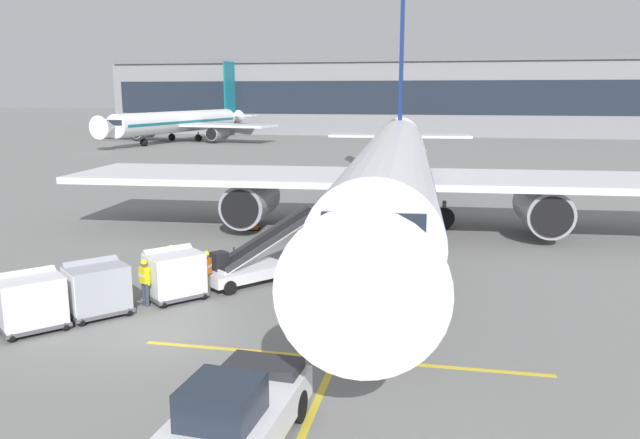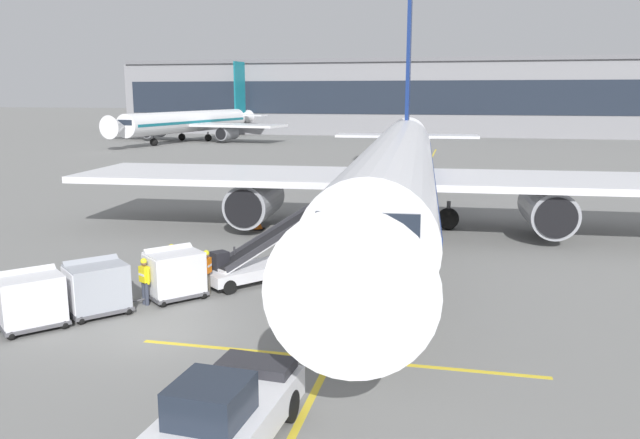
# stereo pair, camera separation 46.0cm
# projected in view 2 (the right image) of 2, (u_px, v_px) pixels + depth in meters

# --- Properties ---
(ground_plane) EXTENTS (600.00, 600.00, 0.00)m
(ground_plane) POSITION_uv_depth(u_px,v_px,m) (159.00, 334.00, 20.13)
(ground_plane) COLOR slate
(parked_airplane) EXTENTS (36.00, 46.02, 15.08)m
(parked_airplane) POSITION_uv_depth(u_px,v_px,m) (397.00, 169.00, 34.59)
(parked_airplane) COLOR white
(parked_airplane) RESTS_ON ground
(belt_loader) EXTENTS (4.34, 4.99, 2.81)m
(belt_loader) POSITION_uv_depth(u_px,v_px,m) (250.00, 263.00, 25.49)
(belt_loader) COLOR silver
(belt_loader) RESTS_ON ground
(baggage_cart_lead) EXTENTS (2.52, 2.59, 1.91)m
(baggage_cart_lead) POSITION_uv_depth(u_px,v_px,m) (174.00, 272.00, 23.52)
(baggage_cart_lead) COLOR #515156
(baggage_cart_lead) RESTS_ON ground
(baggage_cart_second) EXTENTS (2.52, 2.59, 1.91)m
(baggage_cart_second) POSITION_uv_depth(u_px,v_px,m) (96.00, 286.00, 21.83)
(baggage_cart_second) COLOR #515156
(baggage_cart_second) RESTS_ON ground
(baggage_cart_third) EXTENTS (2.52, 2.59, 1.91)m
(baggage_cart_third) POSITION_uv_depth(u_px,v_px,m) (30.00, 299.00, 20.50)
(baggage_cart_third) COLOR #515156
(baggage_cart_third) RESTS_ON ground
(pushback_tug) EXTENTS (2.40, 4.54, 1.83)m
(pushback_tug) POSITION_uv_depth(u_px,v_px,m) (226.00, 412.00, 13.56)
(pushback_tug) COLOR silver
(pushback_tug) RESTS_ON ground
(ground_crew_by_loader) EXTENTS (0.51, 0.40, 1.74)m
(ground_crew_by_loader) POSITION_uv_depth(u_px,v_px,m) (145.00, 278.00, 22.78)
(ground_crew_by_loader) COLOR #333847
(ground_crew_by_loader) RESTS_ON ground
(ground_crew_by_carts) EXTENTS (0.27, 0.57, 1.74)m
(ground_crew_by_carts) POSITION_uv_depth(u_px,v_px,m) (207.00, 269.00, 23.94)
(ground_crew_by_carts) COLOR #514C42
(ground_crew_by_carts) RESTS_ON ground
(ground_crew_marshaller) EXTENTS (0.44, 0.44, 1.74)m
(ground_crew_marshaller) POSITION_uv_depth(u_px,v_px,m) (163.00, 271.00, 23.65)
(ground_crew_marshaller) COLOR #514C42
(ground_crew_marshaller) RESTS_ON ground
(ground_crew_wingwalker) EXTENTS (0.51, 0.39, 1.74)m
(ground_crew_wingwalker) POSITION_uv_depth(u_px,v_px,m) (172.00, 263.00, 24.90)
(ground_crew_wingwalker) COLOR #514C42
(ground_crew_wingwalker) RESTS_ON ground
(safety_cone_engine_keepout) EXTENTS (0.69, 0.69, 0.78)m
(safety_cone_engine_keepout) POSITION_uv_depth(u_px,v_px,m) (258.00, 223.00, 35.66)
(safety_cone_engine_keepout) COLOR black
(safety_cone_engine_keepout) RESTS_ON ground
(apron_guidance_line_lead_in) EXTENTS (0.20, 110.00, 0.01)m
(apron_guidance_line_lead_in) POSITION_uv_depth(u_px,v_px,m) (393.00, 234.00, 34.47)
(apron_guidance_line_lead_in) COLOR yellow
(apron_guidance_line_lead_in) RESTS_ON ground
(apron_guidance_line_stop_bar) EXTENTS (12.00, 0.20, 0.01)m
(apron_guidance_line_stop_bar) POSITION_uv_depth(u_px,v_px,m) (334.00, 358.00, 18.30)
(apron_guidance_line_stop_bar) COLOR yellow
(apron_guidance_line_stop_bar) RESTS_ON ground
(terminal_building) EXTENTS (106.98, 16.51, 13.81)m
(terminal_building) POSITION_uv_depth(u_px,v_px,m) (403.00, 97.00, 119.95)
(terminal_building) COLOR gray
(terminal_building) RESTS_ON ground
(distant_airplane) EXTENTS (31.74, 39.99, 13.26)m
(distant_airplane) POSITION_uv_depth(u_px,v_px,m) (192.00, 122.00, 101.51)
(distant_airplane) COLOR white
(distant_airplane) RESTS_ON ground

